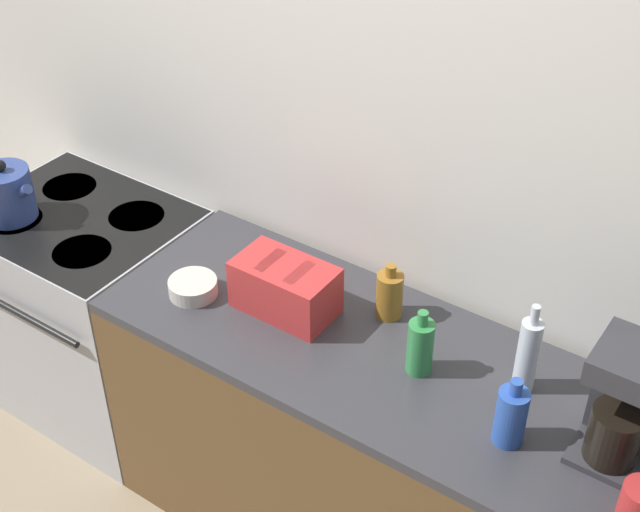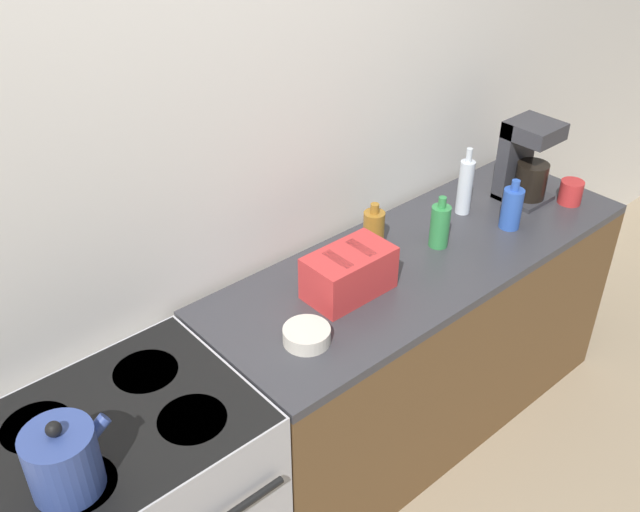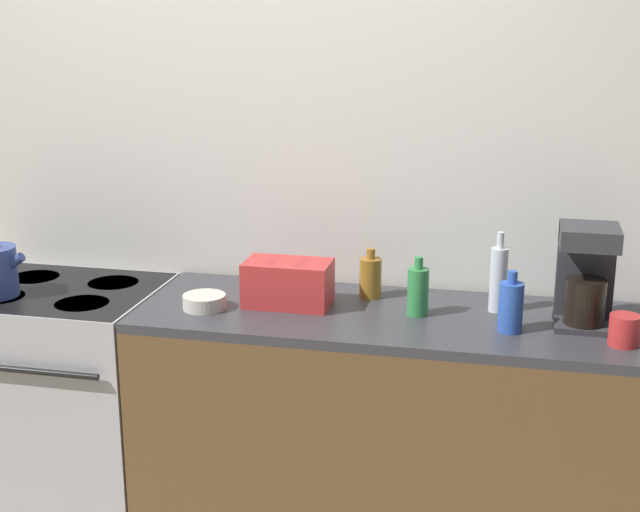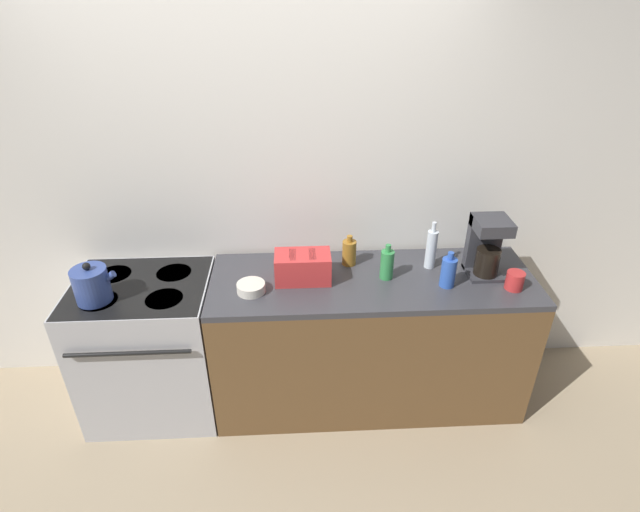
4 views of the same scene
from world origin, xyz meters
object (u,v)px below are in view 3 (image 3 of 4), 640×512
at_px(toaster, 288,283).
at_px(cup_red, 624,330).
at_px(bottle_blue, 511,306).
at_px(bowl, 204,302).
at_px(coffee_maker, 586,275).
at_px(stove, 65,392).
at_px(bottle_clear, 498,278).
at_px(bottle_amber, 370,277).
at_px(bottle_green, 418,291).

xyz_separation_m(toaster, cup_red, (1.17, -0.15, -0.03)).
distance_m(toaster, cup_red, 1.18).
xyz_separation_m(bottle_blue, bowl, (-1.10, -0.00, -0.06)).
bearing_deg(coffee_maker, bottle_blue, -152.65).
relative_size(stove, bottle_clear, 3.04).
bearing_deg(bottle_blue, cup_red, -7.64).
height_order(bottle_amber, cup_red, bottle_amber).
height_order(stove, cup_red, cup_red).
bearing_deg(bowl, stove, 172.02).
height_order(toaster, bowl, toaster).
bearing_deg(bowl, coffee_maker, 5.59).
height_order(stove, bottle_amber, bottle_amber).
bearing_deg(bottle_green, bowl, -172.28).
distance_m(bottle_blue, bottle_green, 0.34).
height_order(stove, bottle_green, bottle_green).
bearing_deg(bottle_blue, toaster, 172.62).
xyz_separation_m(toaster, bottle_amber, (0.28, 0.16, -0.00)).
bearing_deg(cup_red, bottle_green, 167.83).
bearing_deg(bottle_clear, cup_red, -31.50).
xyz_separation_m(coffee_maker, bottle_blue, (-0.25, -0.13, -0.09)).
distance_m(toaster, bottle_green, 0.48).
bearing_deg(coffee_maker, bowl, -174.41).
bearing_deg(bottle_blue, coffee_maker, 27.35).
bearing_deg(bottle_clear, bowl, -168.70).
relative_size(stove, bottle_amber, 4.71).
bearing_deg(stove, bottle_blue, -2.84).
xyz_separation_m(stove, toaster, (0.93, 0.02, 0.52)).
bearing_deg(stove, coffee_maker, 1.18).
distance_m(coffee_maker, bottle_amber, 0.79).
relative_size(toaster, bottle_clear, 1.07).
height_order(bottle_blue, bottle_green, bottle_green).
relative_size(toaster, bowl, 2.01).
distance_m(bottle_blue, bottle_clear, 0.21).
relative_size(bottle_blue, bottle_green, 0.99).
distance_m(stove, bowl, 0.80).
distance_m(bottle_clear, bowl, 1.07).
height_order(stove, coffee_maker, coffee_maker).
bearing_deg(stove, bowl, -7.98).
bearing_deg(bottle_clear, bottle_amber, 173.01).
bearing_deg(bottle_blue, stove, 177.16).
relative_size(coffee_maker, cup_red, 3.47).
height_order(toaster, bottle_clear, bottle_clear).
bearing_deg(coffee_maker, bottle_green, -177.30).
height_order(coffee_maker, cup_red, coffee_maker).
relative_size(bottle_clear, bowl, 1.88).
bearing_deg(coffee_maker, bottle_amber, 169.98).
relative_size(stove, toaster, 2.84).
height_order(bottle_green, cup_red, bottle_green).
bearing_deg(toaster, stove, -178.88).
distance_m(bottle_green, bowl, 0.78).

